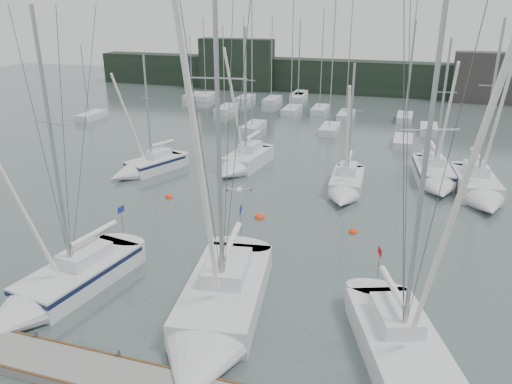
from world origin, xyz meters
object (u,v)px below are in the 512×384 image
sailboat_mid_d (435,178)px  buoy_b (353,233)px  sailboat_mid_a (144,168)px  buoy_a (260,218)px  sailboat_mid_c (345,188)px  sailboat_mid_b (241,164)px  sailboat_near_left (52,292)px  sailboat_near_center (213,324)px  sailboat_near_right (414,375)px  buoy_c (169,197)px  sailboat_mid_e (480,191)px

sailboat_mid_d → buoy_b: sailboat_mid_d is taller
sailboat_mid_a → buoy_a: bearing=-2.7°
sailboat_mid_c → sailboat_mid_d: 7.74m
sailboat_mid_a → sailboat_mid_b: bearing=47.0°
sailboat_mid_a → sailboat_mid_b: sailboat_mid_b is taller
buoy_b → sailboat_near_left: bearing=-136.4°
sailboat_near_center → sailboat_mid_a: 23.08m
buoy_b → sailboat_mid_a: bearing=161.5°
sailboat_near_right → buoy_c: size_ratio=28.66×
sailboat_near_center → sailboat_mid_a: size_ratio=1.77×
sailboat_near_right → buoy_a: 16.76m
sailboat_mid_d → buoy_b: size_ratio=21.16×
sailboat_mid_c → buoy_b: bearing=-79.8°
sailboat_mid_b → sailboat_mid_e: bearing=4.4°
sailboat_near_left → sailboat_mid_a: (-5.47, 18.42, -0.03)m
sailboat_mid_c → buoy_c: size_ratio=18.15×
sailboat_near_center → sailboat_near_right: size_ratio=1.13×
sailboat_mid_d → sailboat_near_right: bearing=-100.3°
sailboat_mid_d → sailboat_mid_e: bearing=-43.0°
sailboat_mid_c → buoy_c: bearing=-162.6°
sailboat_mid_c → sailboat_mid_e: 9.77m
sailboat_near_right → sailboat_mid_b: size_ratio=1.29×
sailboat_mid_b → sailboat_mid_e: (18.97, -1.01, 0.04)m
sailboat_mid_a → sailboat_mid_d: 23.80m
sailboat_near_left → sailboat_mid_e: (20.98, 20.75, 0.05)m
sailboat_mid_c → buoy_c: 13.22m
sailboat_near_center → buoy_c: bearing=114.9°
sailboat_near_right → sailboat_mid_a: sailboat_near_right is taller
sailboat_mid_e → sailboat_near_right: bearing=-108.0°
sailboat_mid_d → sailboat_mid_a: bearing=-176.7°
sailboat_mid_e → buoy_b: 11.74m
sailboat_near_left → buoy_c: (-0.99, 14.15, -0.58)m
sailboat_near_center → sailboat_mid_b: (-6.40, 21.79, -0.02)m
sailboat_near_center → sailboat_near_right: sailboat_near_center is taller
sailboat_near_left → sailboat_mid_a: size_ratio=1.39×
sailboat_mid_b → buoy_c: bearing=-104.0°
sailboat_mid_a → sailboat_mid_d: size_ratio=0.87×
sailboat_mid_b → sailboat_mid_c: size_ratio=1.22×
sailboat_near_right → sailboat_mid_e: (4.18, 21.40, 0.06)m
sailboat_mid_a → sailboat_mid_d: sailboat_mid_d is taller
sailboat_near_left → sailboat_near_right: sailboat_near_right is taller
sailboat_near_right → sailboat_mid_e: 21.80m
sailboat_mid_e → buoy_b: bearing=-140.6°
sailboat_near_center → buoy_b: bearing=61.3°
sailboat_mid_a → sailboat_mid_e: (26.44, 2.33, 0.09)m
sailboat_mid_b → sailboat_mid_d: bearing=11.7°
sailboat_near_left → buoy_a: sailboat_near_left is taller
sailboat_mid_d → buoy_c: 20.84m
sailboat_near_left → buoy_c: bearing=103.1°
sailboat_near_right → buoy_b: 13.51m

